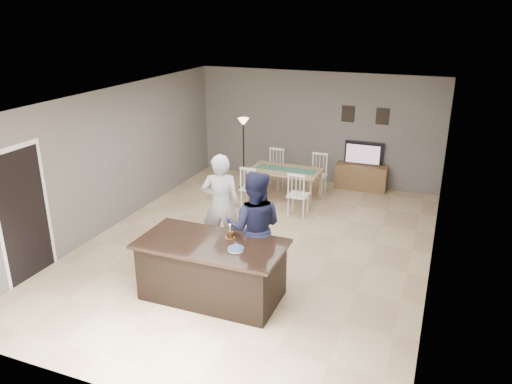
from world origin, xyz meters
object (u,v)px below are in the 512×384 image
at_px(woman, 221,205).
at_px(plate_stack, 236,249).
at_px(kitchen_island, 212,269).
at_px(television, 363,154).
at_px(floor_lamp, 243,134).
at_px(birthday_cake, 230,234).
at_px(dining_table, 285,175).
at_px(man, 254,228).
at_px(tv_console, 361,177).

bearing_deg(woman, plate_stack, 102.95).
distance_m(kitchen_island, television, 5.78).
distance_m(television, floor_lamp, 2.87).
bearing_deg(birthday_cake, dining_table, 96.45).
distance_m(woman, plate_stack, 1.72).
relative_size(plate_stack, dining_table, 0.13).
bearing_deg(dining_table, man, -77.85).
xyz_separation_m(television, floor_lamp, (-2.63, -1.04, 0.46)).
xyz_separation_m(man, dining_table, (-0.67, 3.54, -0.31)).
relative_size(tv_console, plate_stack, 5.14).
distance_m(television, man, 5.04).
bearing_deg(television, man, 81.03).
bearing_deg(woman, birthday_cake, 102.11).
height_order(tv_console, plate_stack, plate_stack).
height_order(man, birthday_cake, man).
xyz_separation_m(tv_console, woman, (-1.68, -4.22, 0.61)).
bearing_deg(floor_lamp, man, -64.88).
distance_m(television, birthday_cake, 5.49).
bearing_deg(woman, television, -130.82).
height_order(plate_stack, floor_lamp, floor_lamp).
bearing_deg(television, birthday_cake, 79.45).
xyz_separation_m(birthday_cake, plate_stack, (0.24, -0.35, -0.03)).
bearing_deg(dining_table, birthday_cake, -82.07).
bearing_deg(television, woman, 68.59).
height_order(birthday_cake, plate_stack, birthday_cake).
bearing_deg(kitchen_island, plate_stack, -12.90).
height_order(tv_console, birthday_cake, birthday_cake).
height_order(tv_console, man, man).
relative_size(kitchen_island, dining_table, 1.20).
relative_size(birthday_cake, dining_table, 0.12).
bearing_deg(man, birthday_cake, 49.07).
bearing_deg(kitchen_island, floor_lamp, 107.27).
xyz_separation_m(dining_table, floor_lamp, (-1.18, 0.40, 0.72)).
height_order(woman, floor_lamp, woman).
xyz_separation_m(television, birthday_cake, (-1.00, -5.39, 0.09)).
bearing_deg(tv_console, floor_lamp, -159.75).
xyz_separation_m(kitchen_island, plate_stack, (0.44, -0.10, 0.46)).
relative_size(television, plate_stack, 3.92).
bearing_deg(kitchen_island, man, 58.04).
xyz_separation_m(tv_console, plate_stack, (-0.76, -5.67, 0.62)).
relative_size(dining_table, floor_lamp, 1.05).
height_order(tv_console, floor_lamp, floor_lamp).
bearing_deg(kitchen_island, television, 77.99).
relative_size(woman, man, 0.99).
relative_size(tv_console, man, 0.65).
bearing_deg(man, tv_console, -112.37).
xyz_separation_m(plate_stack, floor_lamp, (-1.87, 4.70, 0.41)).
xyz_separation_m(birthday_cake, floor_lamp, (-1.63, 4.35, 0.37)).
height_order(television, dining_table, television).
bearing_deg(man, television, -112.24).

